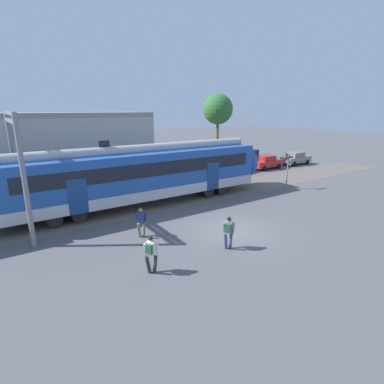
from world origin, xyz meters
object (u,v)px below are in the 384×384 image
Objects in this scene: commuter_train at (3,192)px; parked_car_red at (266,162)px; pedestrian_grey at (228,230)px; parked_car_tan at (233,166)px; pedestrian_navy at (141,219)px; crossing_signal at (288,166)px; parked_car_grey at (296,158)px; pedestrian_white at (151,251)px.

commuter_train is 9.40× the size of parked_car_red.
pedestrian_grey reaches higher than parked_car_tan.
commuter_train is at bearing 139.02° from pedestrian_navy.
pedestrian_grey is at bearing -152.90° from crossing_signal.
parked_car_red is 1.01× the size of parked_car_grey.
commuter_train is 22.83× the size of pedestrian_navy.
crossing_signal is at bearing 20.49° from pedestrian_white.
crossing_signal is at bearing -7.91° from commuter_train.
pedestrian_navy is at bearing -147.04° from parked_car_tan.
parked_car_tan is 9.91m from parked_car_grey.
pedestrian_navy is at bearing -40.98° from commuter_train.
parked_car_red and parked_car_grey have the same top height.
commuter_train is 9.98m from pedestrian_white.
parked_car_red is at bearing -3.94° from parked_car_tan.
crossing_signal reaches higher than parked_car_red.
crossing_signal is at bearing -95.18° from parked_car_tan.
pedestrian_grey reaches higher than parked_car_red.
parked_car_red is 9.18m from crossing_signal.
pedestrian_grey reaches higher than parked_car_grey.
crossing_signal reaches higher than pedestrian_white.
crossing_signal is (-5.42, -7.31, 1.23)m from parked_car_red.
parked_car_red is (17.09, 13.28, -0.21)m from pedestrian_grey.
pedestrian_white is 0.41× the size of parked_car_red.
pedestrian_white is (4.64, -8.75, -1.26)m from commuter_train.
parked_car_tan is 1.00× the size of parked_car_grey.
parked_car_grey is at bearing 20.67° from pedestrian_navy.
parked_car_tan is at bearing 176.06° from parked_car_red.
parked_car_tan is (21.14, 4.79, -1.47)m from commuter_train.
pedestrian_white is 4.13m from pedestrian_grey.
pedestrian_white is 0.56× the size of crossing_signal.
pedestrian_grey is at bearing -51.98° from pedestrian_navy.
parked_car_red is (19.99, 9.57, -0.21)m from pedestrian_navy.
pedestrian_white is at bearing -148.09° from parked_car_red.
pedestrian_grey is (4.13, -0.06, 0.00)m from pedestrian_white.
pedestrian_grey is 18.39m from parked_car_tan.
commuter_train is 12.68× the size of crossing_signal.
parked_car_grey is 12.89m from crossing_signal.
commuter_train reaches higher than pedestrian_grey.
pedestrian_navy is 1.00× the size of pedestrian_grey.
pedestrian_navy is at bearing 128.02° from pedestrian_grey.
crossing_signal reaches higher than pedestrian_navy.
parked_car_red is at bearing 25.59° from pedestrian_navy.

